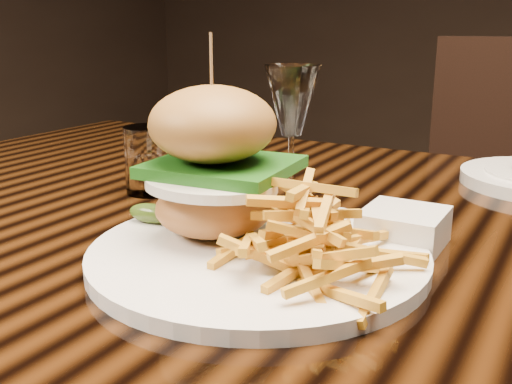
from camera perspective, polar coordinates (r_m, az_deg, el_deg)
The scene contains 6 objects.
dining_table at distance 0.76m, azimuth 8.16°, elevation -8.14°, with size 1.60×0.90×0.75m.
burger_plate at distance 0.59m, azimuth -0.36°, elevation -1.17°, with size 0.34×0.34×0.22m.
ramekin at distance 0.66m, azimuth 13.89°, elevation -3.29°, with size 0.08×0.08×0.04m, color silver.
wine_glass at distance 0.73m, azimuth 3.45°, elevation 8.19°, with size 0.07×0.07×0.18m.
water_tumbler at distance 0.85m, azimuth -10.07°, elevation 3.03°, with size 0.07×0.07×0.09m, color white.
chair_far at distance 1.61m, azimuth 22.88°, elevation -1.46°, with size 0.47×0.47×0.95m.
Camera 1 is at (0.25, -0.65, 0.98)m, focal length 42.00 mm.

